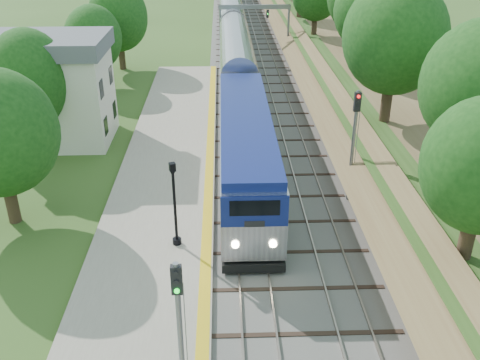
{
  "coord_description": "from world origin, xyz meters",
  "views": [
    {
      "loc": [
        -1.39,
        -8.92,
        16.02
      ],
      "look_at": [
        -0.5,
        17.1,
        2.8
      ],
      "focal_mm": 40.0,
      "sensor_mm": 36.0,
      "label": 1
    }
  ],
  "objects_px": {
    "train": "(229,0)",
    "station_building": "(53,89)",
    "signal_platform": "(179,322)",
    "signal_gantry": "(254,17)",
    "lamppost_far": "(175,209)",
    "signal_farside": "(354,135)"
  },
  "relations": [
    {
      "from": "train",
      "to": "lamppost_far",
      "type": "relative_size",
      "value": 31.91
    },
    {
      "from": "station_building",
      "to": "train",
      "type": "distance_m",
      "value": 57.07
    },
    {
      "from": "signal_gantry",
      "to": "train",
      "type": "relative_size",
      "value": 0.06
    },
    {
      "from": "lamppost_far",
      "to": "train",
      "type": "bearing_deg",
      "value": 86.86
    },
    {
      "from": "signal_gantry",
      "to": "train",
      "type": "xyz_separation_m",
      "value": [
        -2.47,
        30.31,
        -2.45
      ]
    },
    {
      "from": "lamppost_far",
      "to": "signal_gantry",
      "type": "bearing_deg",
      "value": 81.06
    },
    {
      "from": "station_building",
      "to": "signal_gantry",
      "type": "relative_size",
      "value": 1.02
    },
    {
      "from": "signal_gantry",
      "to": "train",
      "type": "distance_m",
      "value": 30.51
    },
    {
      "from": "station_building",
      "to": "lamppost_far",
      "type": "relative_size",
      "value": 1.85
    },
    {
      "from": "train",
      "to": "signal_platform",
      "type": "distance_m",
      "value": 80.89
    },
    {
      "from": "station_building",
      "to": "lamppost_far",
      "type": "distance_m",
      "value": 18.48
    },
    {
      "from": "lamppost_far",
      "to": "signal_farside",
      "type": "relative_size",
      "value": 0.68
    },
    {
      "from": "train",
      "to": "station_building",
      "type": "bearing_deg",
      "value": -104.2
    },
    {
      "from": "train",
      "to": "signal_gantry",
      "type": "bearing_deg",
      "value": -85.34
    },
    {
      "from": "station_building",
      "to": "lamppost_far",
      "type": "bearing_deg",
      "value": -56.66
    },
    {
      "from": "signal_gantry",
      "to": "signal_farside",
      "type": "distance_m",
      "value": 35.59
    },
    {
      "from": "lamppost_far",
      "to": "signal_farside",
      "type": "distance_m",
      "value": 11.4
    },
    {
      "from": "station_building",
      "to": "signal_platform",
      "type": "height_order",
      "value": "station_building"
    },
    {
      "from": "lamppost_far",
      "to": "signal_platform",
      "type": "height_order",
      "value": "signal_platform"
    },
    {
      "from": "train",
      "to": "signal_platform",
      "type": "relative_size",
      "value": 24.67
    },
    {
      "from": "station_building",
      "to": "signal_farside",
      "type": "relative_size",
      "value": 1.25
    },
    {
      "from": "signal_gantry",
      "to": "signal_platform",
      "type": "height_order",
      "value": "signal_platform"
    }
  ]
}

